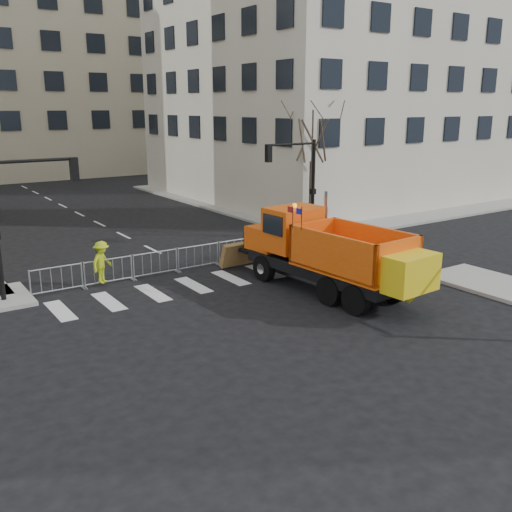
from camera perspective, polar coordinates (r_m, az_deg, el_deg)
ground at (r=19.79m, az=4.12°, el=-6.39°), size 120.00×120.00×0.00m
sidewalk_back at (r=26.62m, az=-7.24°, el=-0.72°), size 64.00×5.00×0.15m
traffic_light_right at (r=31.51m, az=5.72°, el=6.62°), size 0.18×0.18×5.40m
crowd_barriers at (r=25.40m, az=-7.85°, el=-0.39°), size 12.60×0.60×1.10m
street_tree at (r=32.59m, az=5.59°, el=8.75°), size 3.00×3.00×7.50m
plow_truck at (r=22.30m, az=7.41°, el=0.47°), size 3.40×9.83×3.76m
cop_a at (r=27.05m, az=1.87°, el=1.69°), size 0.80×0.59×2.03m
cop_b at (r=26.97m, az=1.00°, el=1.31°), size 0.92×0.77×1.70m
cop_c at (r=26.16m, az=3.22°, el=1.23°), size 1.06×1.27×2.03m
worker at (r=23.89m, az=-15.15°, el=-0.59°), size 1.28×1.18×1.73m
newspaper_box at (r=30.22m, az=5.80°, el=2.41°), size 0.48×0.43×1.10m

